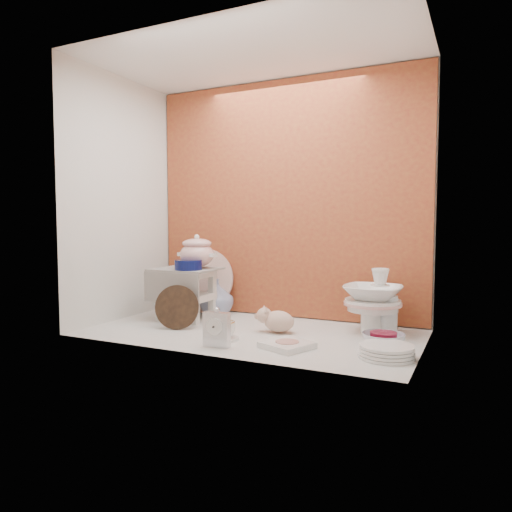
{
  "coord_description": "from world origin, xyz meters",
  "views": [
    {
      "loc": [
        1.14,
        -2.32,
        0.6
      ],
      "look_at": [
        0.02,
        0.02,
        0.42
      ],
      "focal_mm": 33.33,
      "sensor_mm": 36.0,
      "label": 1
    }
  ],
  "objects_px": {
    "mantel_clock": "(217,327)",
    "crystal_bowl": "(383,340)",
    "gold_rim_teacup": "(224,329)",
    "floral_platter": "(203,280)",
    "step_stool": "(186,294)",
    "blue_white_vase": "(216,297)",
    "dinner_plate_stack": "(387,351)",
    "soup_tureen": "(197,251)",
    "plush_pig": "(279,321)",
    "porcelain_tower": "(373,301)"
  },
  "relations": [
    {
      "from": "mantel_clock",
      "to": "crystal_bowl",
      "type": "height_order",
      "value": "mantel_clock"
    },
    {
      "from": "mantel_clock",
      "to": "gold_rim_teacup",
      "type": "bearing_deg",
      "value": 101.4
    },
    {
      "from": "floral_platter",
      "to": "gold_rim_teacup",
      "type": "bearing_deg",
      "value": -50.13
    },
    {
      "from": "step_stool",
      "to": "blue_white_vase",
      "type": "distance_m",
      "value": 0.24
    },
    {
      "from": "gold_rim_teacup",
      "to": "dinner_plate_stack",
      "type": "relative_size",
      "value": 0.45
    },
    {
      "from": "soup_tureen",
      "to": "gold_rim_teacup",
      "type": "distance_m",
      "value": 0.67
    },
    {
      "from": "soup_tureen",
      "to": "dinner_plate_stack",
      "type": "relative_size",
      "value": 1.0
    },
    {
      "from": "mantel_clock",
      "to": "dinner_plate_stack",
      "type": "relative_size",
      "value": 0.76
    },
    {
      "from": "soup_tureen",
      "to": "crystal_bowl",
      "type": "relative_size",
      "value": 1.22
    },
    {
      "from": "plush_pig",
      "to": "porcelain_tower",
      "type": "bearing_deg",
      "value": 34.52
    },
    {
      "from": "porcelain_tower",
      "to": "step_stool",
      "type": "bearing_deg",
      "value": -173.82
    },
    {
      "from": "gold_rim_teacup",
      "to": "porcelain_tower",
      "type": "height_order",
      "value": "porcelain_tower"
    },
    {
      "from": "floral_platter",
      "to": "crystal_bowl",
      "type": "height_order",
      "value": "floral_platter"
    },
    {
      "from": "soup_tureen",
      "to": "porcelain_tower",
      "type": "xyz_separation_m",
      "value": [
        1.06,
        0.09,
        -0.25
      ]
    },
    {
      "from": "mantel_clock",
      "to": "gold_rim_teacup",
      "type": "distance_m",
      "value": 0.15
    },
    {
      "from": "soup_tureen",
      "to": "floral_platter",
      "type": "bearing_deg",
      "value": 114.9
    },
    {
      "from": "step_stool",
      "to": "porcelain_tower",
      "type": "xyz_separation_m",
      "value": [
        1.12,
        0.12,
        0.02
      ]
    },
    {
      "from": "crystal_bowl",
      "to": "soup_tureen",
      "type": "bearing_deg",
      "value": 172.22
    },
    {
      "from": "blue_white_vase",
      "to": "dinner_plate_stack",
      "type": "relative_size",
      "value": 0.94
    },
    {
      "from": "step_stool",
      "to": "porcelain_tower",
      "type": "bearing_deg",
      "value": 5.26
    },
    {
      "from": "mantel_clock",
      "to": "plush_pig",
      "type": "bearing_deg",
      "value": 65.37
    },
    {
      "from": "blue_white_vase",
      "to": "crystal_bowl",
      "type": "bearing_deg",
      "value": -16.64
    },
    {
      "from": "step_stool",
      "to": "mantel_clock",
      "type": "bearing_deg",
      "value": -45.03
    },
    {
      "from": "plush_pig",
      "to": "soup_tureen",
      "type": "bearing_deg",
      "value": 179.7
    },
    {
      "from": "plush_pig",
      "to": "porcelain_tower",
      "type": "height_order",
      "value": "porcelain_tower"
    },
    {
      "from": "dinner_plate_stack",
      "to": "plush_pig",
      "type": "bearing_deg",
      "value": 158.93
    },
    {
      "from": "mantel_clock",
      "to": "plush_pig",
      "type": "height_order",
      "value": "mantel_clock"
    },
    {
      "from": "step_stool",
      "to": "floral_platter",
      "type": "relative_size",
      "value": 0.87
    },
    {
      "from": "floral_platter",
      "to": "dinner_plate_stack",
      "type": "xyz_separation_m",
      "value": [
        1.33,
        -0.6,
        -0.18
      ]
    },
    {
      "from": "soup_tureen",
      "to": "plush_pig",
      "type": "bearing_deg",
      "value": -11.01
    },
    {
      "from": "mantel_clock",
      "to": "porcelain_tower",
      "type": "relative_size",
      "value": 0.53
    },
    {
      "from": "step_stool",
      "to": "porcelain_tower",
      "type": "height_order",
      "value": "porcelain_tower"
    },
    {
      "from": "floral_platter",
      "to": "porcelain_tower",
      "type": "relative_size",
      "value": 1.22
    },
    {
      "from": "floral_platter",
      "to": "blue_white_vase",
      "type": "xyz_separation_m",
      "value": [
        0.14,
        -0.06,
        -0.1
      ]
    },
    {
      "from": "crystal_bowl",
      "to": "porcelain_tower",
      "type": "xyz_separation_m",
      "value": [
        -0.11,
        0.25,
        0.15
      ]
    },
    {
      "from": "dinner_plate_stack",
      "to": "crystal_bowl",
      "type": "bearing_deg",
      "value": 104.4
    },
    {
      "from": "plush_pig",
      "to": "crystal_bowl",
      "type": "relative_size",
      "value": 1.07
    },
    {
      "from": "plush_pig",
      "to": "crystal_bowl",
      "type": "bearing_deg",
      "value": 6.37
    },
    {
      "from": "plush_pig",
      "to": "crystal_bowl",
      "type": "xyz_separation_m",
      "value": [
        0.57,
        -0.04,
        -0.03
      ]
    },
    {
      "from": "floral_platter",
      "to": "mantel_clock",
      "type": "height_order",
      "value": "floral_platter"
    },
    {
      "from": "floral_platter",
      "to": "plush_pig",
      "type": "distance_m",
      "value": 0.81
    },
    {
      "from": "step_stool",
      "to": "mantel_clock",
      "type": "xyz_separation_m",
      "value": [
        0.5,
        -0.49,
        -0.07
      ]
    },
    {
      "from": "mantel_clock",
      "to": "dinner_plate_stack",
      "type": "distance_m",
      "value": 0.8
    },
    {
      "from": "soup_tureen",
      "to": "blue_white_vase",
      "type": "relative_size",
      "value": 1.06
    },
    {
      "from": "dinner_plate_stack",
      "to": "crystal_bowl",
      "type": "distance_m",
      "value": 0.2
    },
    {
      "from": "step_stool",
      "to": "blue_white_vase",
      "type": "xyz_separation_m",
      "value": [
        0.09,
        0.21,
        -0.04
      ]
    },
    {
      "from": "blue_white_vase",
      "to": "mantel_clock",
      "type": "bearing_deg",
      "value": -59.55
    },
    {
      "from": "porcelain_tower",
      "to": "crystal_bowl",
      "type": "bearing_deg",
      "value": -66.83
    },
    {
      "from": "blue_white_vase",
      "to": "mantel_clock",
      "type": "relative_size",
      "value": 1.24
    },
    {
      "from": "floral_platter",
      "to": "gold_rim_teacup",
      "type": "xyz_separation_m",
      "value": [
        0.52,
        -0.62,
        -0.16
      ]
    }
  ]
}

